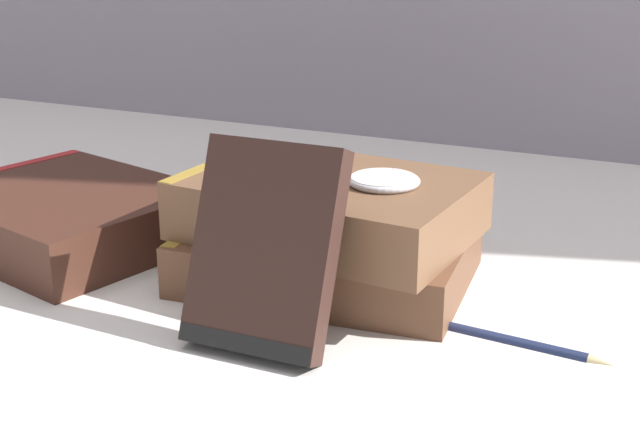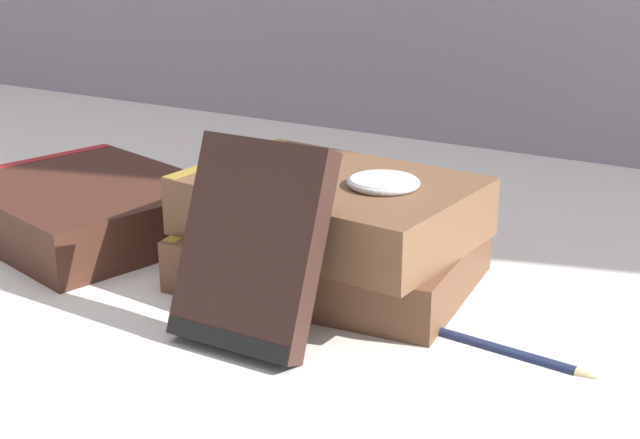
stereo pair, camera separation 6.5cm
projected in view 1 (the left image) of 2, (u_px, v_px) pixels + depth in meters
ground_plane at (318, 280)px, 0.71m from camera, size 3.00×3.00×0.00m
book_flat_bottom at (322, 255)px, 0.71m from camera, size 0.23×0.18×0.04m
book_flat_top at (322, 205)px, 0.69m from camera, size 0.23×0.17×0.05m
book_side_left at (63, 215)px, 0.79m from camera, size 0.25×0.23×0.05m
book_leaning_front at (264, 255)px, 0.59m from camera, size 0.10×0.07×0.14m
pocket_watch at (382, 182)px, 0.66m from camera, size 0.05×0.06×0.01m
reading_glasses at (335, 216)px, 0.85m from camera, size 0.11×0.05×0.00m
fountain_pen at (508, 335)px, 0.61m from camera, size 0.14×0.02×0.01m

